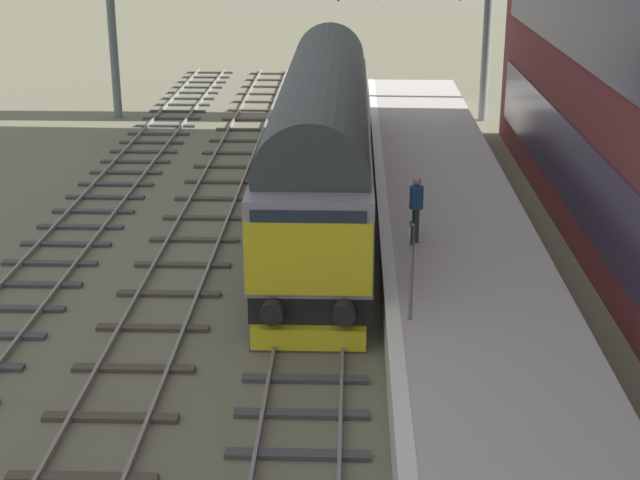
# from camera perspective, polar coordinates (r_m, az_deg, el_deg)

# --- Properties ---
(ground_plane) EXTENTS (140.00, 140.00, 0.00)m
(ground_plane) POSITION_cam_1_polar(r_m,az_deg,el_deg) (24.59, -0.19, -1.70)
(ground_plane) COLOR #66624C
(ground_plane) RESTS_ON ground
(track_main) EXTENTS (2.50, 60.00, 0.15)m
(track_main) POSITION_cam_1_polar(r_m,az_deg,el_deg) (24.57, -0.19, -1.58)
(track_main) COLOR slate
(track_main) RESTS_ON ground
(track_adjacent_west) EXTENTS (2.50, 60.00, 0.15)m
(track_adjacent_west) POSITION_cam_1_polar(r_m,az_deg,el_deg) (24.93, -8.24, -1.46)
(track_adjacent_west) COLOR slate
(track_adjacent_west) RESTS_ON ground
(track_adjacent_far_west) EXTENTS (2.50, 60.00, 0.15)m
(track_adjacent_far_west) POSITION_cam_1_polar(r_m,az_deg,el_deg) (25.77, -15.89, -1.33)
(track_adjacent_far_west) COLOR slate
(track_adjacent_far_west) RESTS_ON ground
(station_platform) EXTENTS (4.00, 44.00, 1.01)m
(station_platform) POSITION_cam_1_polar(r_m,az_deg,el_deg) (24.55, 8.23, -0.70)
(station_platform) COLOR #B6AFA7
(station_platform) RESTS_ON ground
(diesel_locomotive) EXTENTS (2.74, 19.11, 4.68)m
(diesel_locomotive) POSITION_cam_1_polar(r_m,az_deg,el_deg) (28.32, 0.16, 6.45)
(diesel_locomotive) COLOR black
(diesel_locomotive) RESTS_ON ground
(platform_number_sign) EXTENTS (0.10, 0.44, 2.02)m
(platform_number_sign) POSITION_cam_1_polar(r_m,az_deg,el_deg) (18.80, 5.49, -1.03)
(platform_number_sign) COLOR slate
(platform_number_sign) RESTS_ON station_platform
(waiting_passenger) EXTENTS (0.39, 0.50, 1.64)m
(waiting_passenger) POSITION_cam_1_polar(r_m,az_deg,el_deg) (23.39, 5.79, 2.23)
(waiting_passenger) COLOR #313735
(waiting_passenger) RESTS_ON station_platform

